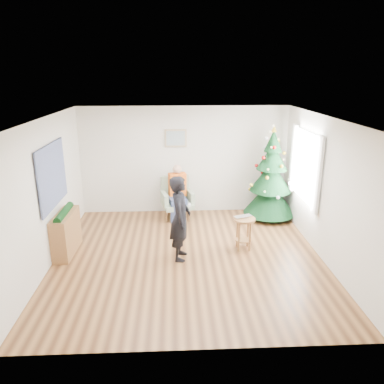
{
  "coord_description": "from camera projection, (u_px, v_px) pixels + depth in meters",
  "views": [
    {
      "loc": [
        -0.24,
        -6.38,
        3.34
      ],
      "look_at": [
        0.1,
        0.6,
        1.1
      ],
      "focal_mm": 35.0,
      "sensor_mm": 36.0,
      "label": 1
    }
  ],
  "objects": [
    {
      "name": "window_panel",
      "position": [
        306.0,
        166.0,
        7.7
      ],
      "size": [
        0.04,
        1.3,
        1.4
      ],
      "primitive_type": "cube",
      "color": "white",
      "rests_on": "wall_right"
    },
    {
      "name": "christmas_tree",
      "position": [
        271.0,
        178.0,
        8.74
      ],
      "size": [
        1.21,
        1.21,
        2.2
      ],
      "rotation": [
        0.0,
        0.0,
        -0.39
      ],
      "color": "#3F2816",
      "rests_on": "floor"
    },
    {
      "name": "armchair",
      "position": [
        177.0,
        203.0,
        8.94
      ],
      "size": [
        0.82,
        0.78,
        0.98
      ],
      "rotation": [
        0.0,
        0.0,
        0.22
      ],
      "color": "gray",
      "rests_on": "floor"
    },
    {
      "name": "ceiling",
      "position": [
        188.0,
        118.0,
        6.3
      ],
      "size": [
        5.0,
        5.0,
        0.0
      ],
      "primitive_type": "plane",
      "rotation": [
        3.14,
        0.0,
        0.0
      ],
      "color": "white",
      "rests_on": "wall_back"
    },
    {
      "name": "wall_right",
      "position": [
        325.0,
        190.0,
        6.82
      ],
      "size": [
        0.0,
        5.0,
        5.0
      ],
      "primitive_type": "plane",
      "rotation": [
        1.57,
        0.0,
        -1.57
      ],
      "color": "silver",
      "rests_on": "floor"
    },
    {
      "name": "stool",
      "position": [
        244.0,
        233.0,
        7.34
      ],
      "size": [
        0.43,
        0.43,
        0.65
      ],
      "rotation": [
        0.0,
        0.0,
        0.02
      ],
      "color": "brown",
      "rests_on": "floor"
    },
    {
      "name": "tapestry",
      "position": [
        52.0,
        176.0,
        6.8
      ],
      "size": [
        0.03,
        1.5,
        1.15
      ],
      "primitive_type": "cube",
      "color": "black",
      "rests_on": "wall_left"
    },
    {
      "name": "wall_back",
      "position": [
        184.0,
        160.0,
        9.08
      ],
      "size": [
        5.0,
        0.0,
        5.0
      ],
      "primitive_type": "plane",
      "rotation": [
        1.57,
        0.0,
        0.0
      ],
      "color": "silver",
      "rests_on": "floor"
    },
    {
      "name": "wall_front",
      "position": [
        196.0,
        257.0,
        4.32
      ],
      "size": [
        5.0,
        0.0,
        5.0
      ],
      "primitive_type": "plane",
      "rotation": [
        -1.57,
        0.0,
        0.0
      ],
      "color": "silver",
      "rests_on": "floor"
    },
    {
      "name": "laptop",
      "position": [
        244.0,
        217.0,
        7.23
      ],
      "size": [
        0.41,
        0.34,
        0.03
      ],
      "primitive_type": "imported",
      "rotation": [
        0.0,
        0.0,
        0.37
      ],
      "color": "silver",
      "rests_on": "stool"
    },
    {
      "name": "wall_left",
      "position": [
        46.0,
        194.0,
        6.59
      ],
      "size": [
        0.0,
        5.0,
        5.0
      ],
      "primitive_type": "plane",
      "rotation": [
        1.57,
        0.0,
        1.57
      ],
      "color": "silver",
      "rests_on": "floor"
    },
    {
      "name": "framed_picture",
      "position": [
        176.0,
        138.0,
        8.87
      ],
      "size": [
        0.52,
        0.05,
        0.42
      ],
      "color": "tan",
      "rests_on": "wall_back"
    },
    {
      "name": "garland",
      "position": [
        64.0,
        213.0,
        7.03
      ],
      "size": [
        0.14,
        0.9,
        0.14
      ],
      "primitive_type": "cylinder",
      "rotation": [
        1.57,
        0.0,
        0.0
      ],
      "color": "black",
      "rests_on": "console"
    },
    {
      "name": "console",
      "position": [
        66.0,
        233.0,
        7.16
      ],
      "size": [
        0.33,
        1.01,
        0.8
      ],
      "primitive_type": "cube",
      "rotation": [
        0.0,
        0.0,
        -0.03
      ],
      "color": "brown",
      "rests_on": "floor"
    },
    {
      "name": "curtains",
      "position": [
        304.0,
        166.0,
        7.7
      ],
      "size": [
        0.05,
        1.75,
        1.5
      ],
      "color": "white",
      "rests_on": "wall_right"
    },
    {
      "name": "standing_man",
      "position": [
        180.0,
        218.0,
        6.83
      ],
      "size": [
        0.43,
        0.62,
        1.6
      ],
      "primitive_type": "imported",
      "rotation": [
        0.0,
        0.0,
        1.48
      ],
      "color": "black",
      "rests_on": "floor"
    },
    {
      "name": "floor",
      "position": [
        188.0,
        257.0,
        7.1
      ],
      "size": [
        5.0,
        5.0,
        0.0
      ],
      "primitive_type": "plane",
      "color": "brown",
      "rests_on": "ground"
    },
    {
      "name": "game_controller",
      "position": [
        189.0,
        205.0,
        6.73
      ],
      "size": [
        0.05,
        0.13,
        0.04
      ],
      "primitive_type": "cube",
      "rotation": [
        0.0,
        0.0,
        -0.09
      ],
      "color": "white",
      "rests_on": "standing_man"
    },
    {
      "name": "seated_person",
      "position": [
        177.0,
        192.0,
        8.8
      ],
      "size": [
        0.46,
        0.62,
        1.29
      ],
      "rotation": [
        0.0,
        0.0,
        0.22
      ],
      "color": "navy",
      "rests_on": "armchair"
    }
  ]
}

